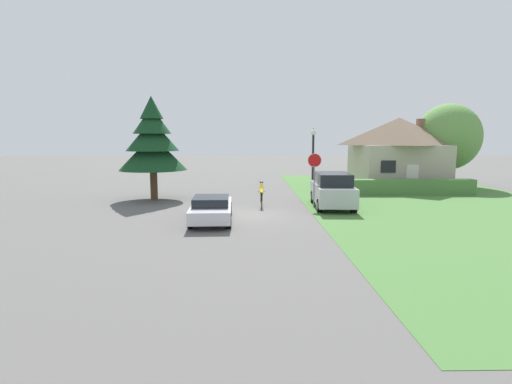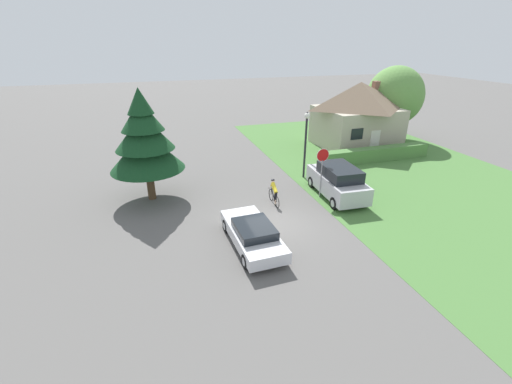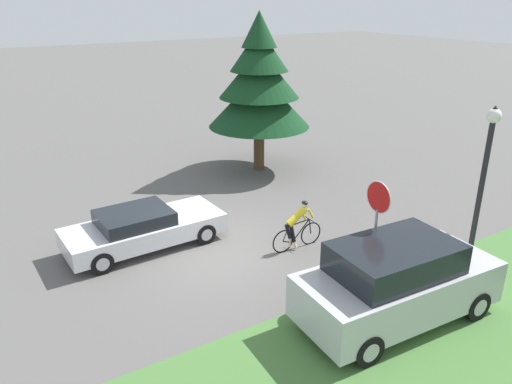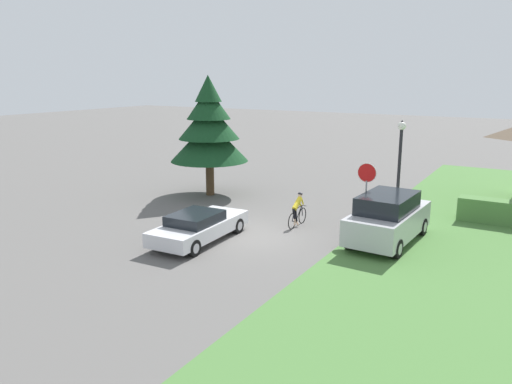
{
  "view_description": "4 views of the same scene",
  "coord_description": "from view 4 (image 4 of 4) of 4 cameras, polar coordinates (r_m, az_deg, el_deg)",
  "views": [
    {
      "loc": [
        0.17,
        -20.27,
        3.94
      ],
      "look_at": [
        0.55,
        1.48,
        1.0
      ],
      "focal_mm": 28.0,
      "sensor_mm": 36.0,
      "label": 1
    },
    {
      "loc": [
        -5.6,
        -14.68,
        8.91
      ],
      "look_at": [
        -0.61,
        1.14,
        1.46
      ],
      "focal_mm": 24.0,
      "sensor_mm": 36.0,
      "label": 2
    },
    {
      "loc": [
        11.59,
        -5.76,
        7.11
      ],
      "look_at": [
        -0.37,
        1.63,
        1.54
      ],
      "focal_mm": 35.0,
      "sensor_mm": 36.0,
      "label": 3
    },
    {
      "loc": [
        10.05,
        -16.88,
        6.47
      ],
      "look_at": [
        -0.22,
        0.56,
        1.77
      ],
      "focal_mm": 35.0,
      "sensor_mm": 36.0,
      "label": 4
    }
  ],
  "objects": [
    {
      "name": "ground_plane",
      "position": [
        20.69,
        -0.27,
        -5.15
      ],
      "size": [
        140.0,
        140.0,
        0.0
      ],
      "primitive_type": "plane",
      "color": "#5B5956"
    },
    {
      "name": "sedan_left_lane",
      "position": [
        20.12,
        -6.56,
        -3.91
      ],
      "size": [
        2.04,
        4.76,
        1.22
      ],
      "rotation": [
        0.0,
        0.0,
        1.61
      ],
      "color": "silver",
      "rests_on": "ground"
    },
    {
      "name": "cyclist",
      "position": [
        22.03,
        4.76,
        -2.11
      ],
      "size": [
        0.44,
        1.75,
        1.5
      ],
      "rotation": [
        0.0,
        0.0,
        1.56
      ],
      "color": "black",
      "rests_on": "ground"
    },
    {
      "name": "parked_suv_right",
      "position": [
        20.47,
        14.85,
        -2.92
      ],
      "size": [
        2.3,
        4.91,
        2.0
      ],
      "rotation": [
        0.0,
        0.0,
        1.52
      ],
      "color": "#B7B7BC",
      "rests_on": "ground"
    },
    {
      "name": "stop_sign",
      "position": [
        20.67,
        12.5,
        0.87
      ],
      "size": [
        0.79,
        0.07,
        3.08
      ],
      "rotation": [
        0.0,
        0.0,
        3.13
      ],
      "color": "gray",
      "rests_on": "ground"
    },
    {
      "name": "street_lamp",
      "position": [
        23.53,
        16.13,
        4.05
      ],
      "size": [
        0.37,
        0.37,
        4.57
      ],
      "color": "black",
      "rests_on": "ground"
    },
    {
      "name": "conifer_tall_near",
      "position": [
        27.43,
        -5.4,
        7.24
      ],
      "size": [
        4.25,
        4.25,
        6.56
      ],
      "color": "#4C3823",
      "rests_on": "ground"
    }
  ]
}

